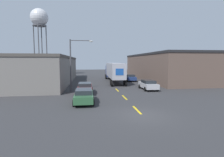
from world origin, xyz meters
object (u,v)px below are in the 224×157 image
at_px(semi_truck, 114,71).
at_px(parked_car_right_mid, 148,85).
at_px(parked_car_left_far, 85,88).
at_px(parked_car_left_near, 84,96).
at_px(street_lamp, 74,61).
at_px(water_tower, 39,19).
at_px(parked_car_right_far, 130,77).

relative_size(semi_truck, parked_car_right_mid, 3.52).
xyz_separation_m(semi_truck, parked_car_left_far, (-5.84, -13.03, -1.61)).
xyz_separation_m(parked_car_left_near, parked_car_right_mid, (9.56, 7.42, 0.00)).
xyz_separation_m(semi_truck, street_lamp, (-7.45, -10.71, 2.06)).
bearing_deg(water_tower, parked_car_right_mid, -51.78).
distance_m(parked_car_right_mid, street_lamp, 11.76).
distance_m(parked_car_left_far, water_tower, 37.93).
distance_m(parked_car_left_near, parked_car_left_far, 5.46).
bearing_deg(street_lamp, parked_car_left_far, -55.23).
bearing_deg(street_lamp, parked_car_left_near, -78.32).
bearing_deg(parked_car_left_near, parked_car_right_far, 63.72).
xyz_separation_m(parked_car_right_far, water_tower, (-23.28, 17.62, 16.02)).
bearing_deg(street_lamp, parked_car_right_far, 46.02).
height_order(parked_car_left_far, water_tower, water_tower).
height_order(parked_car_right_mid, water_tower, water_tower).
relative_size(parked_car_right_far, parked_car_right_mid, 1.00).
bearing_deg(water_tower, parked_car_right_far, -37.13).
distance_m(parked_car_left_near, water_tower, 42.58).
distance_m(semi_truck, street_lamp, 13.21).
xyz_separation_m(parked_car_right_mid, water_tower, (-23.28, 29.56, 16.02)).
bearing_deg(parked_car_right_mid, parked_car_left_near, -142.17).
height_order(semi_truck, parked_car_left_far, semi_truck).
height_order(parked_car_right_far, parked_car_left_near, same).
height_order(parked_car_right_mid, parked_car_left_far, same).
relative_size(semi_truck, parked_car_right_far, 3.52).
xyz_separation_m(water_tower, street_lamp, (12.11, -29.20, -12.35)).
bearing_deg(parked_car_right_far, parked_car_right_mid, -90.00).
distance_m(parked_car_left_near, street_lamp, 8.75).
distance_m(parked_car_left_near, parked_car_right_mid, 12.11).
bearing_deg(parked_car_right_mid, semi_truck, 108.59).
xyz_separation_m(parked_car_right_far, parked_car_right_mid, (0.00, -11.94, 0.00)).
bearing_deg(parked_car_left_near, street_lamp, 101.68).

